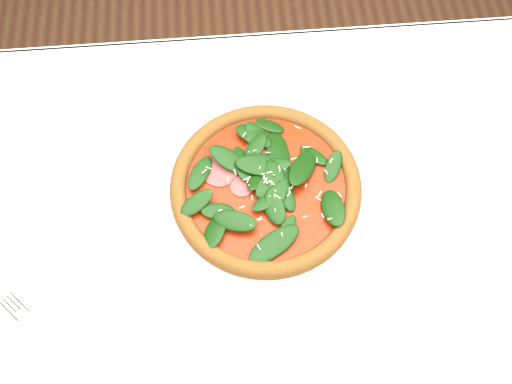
{
  "coord_description": "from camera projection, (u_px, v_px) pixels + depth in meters",
  "views": [
    {
      "loc": [
        -0.12,
        -0.38,
        1.63
      ],
      "look_at": [
        -0.08,
        0.04,
        0.77
      ],
      "focal_mm": 40.0,
      "sensor_mm": 36.0,
      "label": 1
    }
  ],
  "objects": [
    {
      "name": "pizza",
      "position": [
        266.0,
        185.0,
        0.95
      ],
      "size": [
        0.36,
        0.36,
        0.04
      ],
      "rotation": [
        0.0,
        0.0,
        -0.13
      ],
      "color": "brown",
      "rests_on": "plate"
    },
    {
      "name": "fork",
      "position": [
        33.0,
        325.0,
        0.86
      ],
      "size": [
        0.12,
        0.12,
        0.0
      ],
      "rotation": [
        0.0,
        0.0,
        0.79
      ],
      "color": "silver",
      "rests_on": "napkin"
    },
    {
      "name": "dining_table",
      "position": [
        302.0,
        238.0,
        1.05
      ],
      "size": [
        1.21,
        0.81,
        0.75
      ],
      "color": "white",
      "rests_on": "ground"
    },
    {
      "name": "napkin",
      "position": [
        46.0,
        338.0,
        0.86
      ],
      "size": [
        0.16,
        0.14,
        0.01
      ],
      "primitive_type": "cube",
      "rotation": [
        0.0,
        0.0,
        0.63
      ],
      "color": "white",
      "rests_on": "dining_table"
    },
    {
      "name": "plate",
      "position": [
        266.0,
        191.0,
        0.97
      ],
      "size": [
        0.37,
        0.37,
        0.02
      ],
      "color": "white",
      "rests_on": "dining_table"
    },
    {
      "name": "ground",
      "position": [
        286.0,
        321.0,
        1.63
      ],
      "size": [
        6.0,
        6.0,
        0.0
      ],
      "primitive_type": "plane",
      "color": "brown",
      "rests_on": "ground"
    }
  ]
}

